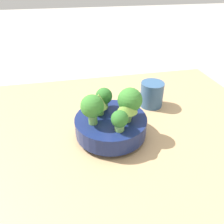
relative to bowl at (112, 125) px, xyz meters
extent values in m
plane|color=#ADA89E|center=(0.00, 0.01, -0.08)|extent=(6.00, 6.00, 0.00)
cube|color=tan|center=(0.00, 0.01, -0.06)|extent=(1.09, 0.85, 0.04)
cylinder|color=navy|center=(0.00, 0.00, -0.03)|extent=(0.10, 0.10, 0.01)
cylinder|color=navy|center=(0.00, 0.00, 0.00)|extent=(0.21, 0.21, 0.05)
cylinder|color=#609347|center=(0.04, -0.02, 0.04)|extent=(0.02, 0.02, 0.03)
cone|color=#84AD47|center=(0.04, -0.02, 0.09)|extent=(0.06, 0.06, 0.06)
cylinder|color=#6BA34C|center=(-0.06, -0.01, 0.04)|extent=(0.03, 0.03, 0.03)
sphere|color=#387A2D|center=(-0.06, -0.01, 0.08)|extent=(0.06, 0.06, 0.06)
cylinder|color=#7AB256|center=(-0.03, 0.03, 0.04)|extent=(0.03, 0.03, 0.02)
cone|color=#93B751|center=(-0.03, 0.03, 0.07)|extent=(0.05, 0.05, 0.05)
cylinder|color=#7AB256|center=(0.01, -0.06, 0.04)|extent=(0.03, 0.03, 0.02)
sphere|color=#2D6B28|center=(0.01, -0.06, 0.06)|extent=(0.05, 0.05, 0.05)
cylinder|color=#7AB256|center=(0.05, -0.01, 0.04)|extent=(0.02, 0.02, 0.03)
sphere|color=#387A2D|center=(0.05, -0.01, 0.09)|extent=(0.07, 0.07, 0.07)
cylinder|color=#6BA34C|center=(-0.01, 0.06, 0.04)|extent=(0.02, 0.02, 0.03)
sphere|color=#2D6B28|center=(-0.01, 0.06, 0.07)|extent=(0.05, 0.05, 0.05)
cylinder|color=#33567F|center=(0.18, 0.14, 0.01)|extent=(0.08, 0.08, 0.09)
camera|label=1|loc=(-0.11, -0.51, 0.39)|focal=35.00mm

